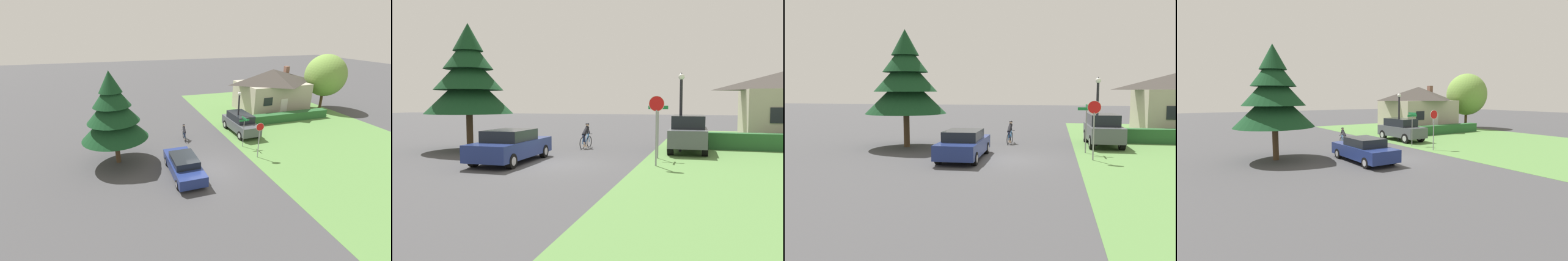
% 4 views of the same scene
% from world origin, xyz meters
% --- Properties ---
extents(ground_plane, '(140.00, 140.00, 0.00)m').
position_xyz_m(ground_plane, '(0.00, 0.00, 0.00)').
color(ground_plane, '#424244').
extents(grass_verge_right, '(16.00, 36.00, 0.01)m').
position_xyz_m(grass_verge_right, '(11.73, 4.00, 0.01)').
color(grass_verge_right, '#568442').
rests_on(grass_verge_right, ground).
extents(cottage_house, '(8.53, 6.05, 5.13)m').
position_xyz_m(cottage_house, '(12.51, 11.92, 2.56)').
color(cottage_house, '#B2A893').
rests_on(cottage_house, ground).
extents(hedge_row, '(10.45, 0.90, 0.92)m').
position_xyz_m(hedge_row, '(11.63, 7.59, 0.46)').
color(hedge_row, '#285B2D').
rests_on(hedge_row, ground).
extents(sedan_left_lane, '(1.98, 4.82, 1.42)m').
position_xyz_m(sedan_left_lane, '(-1.71, 0.01, 0.71)').
color(sedan_left_lane, navy).
rests_on(sedan_left_lane, ground).
extents(cyclist, '(0.44, 1.67, 1.44)m').
position_xyz_m(cyclist, '(-0.13, 5.83, 0.69)').
color(cyclist, black).
rests_on(cyclist, ground).
extents(parked_suv_right, '(2.02, 4.70, 1.91)m').
position_xyz_m(parked_suv_right, '(5.51, 5.94, 0.98)').
color(parked_suv_right, '#4C5156').
rests_on(parked_suv_right, ground).
extents(stop_sign, '(0.64, 0.07, 2.86)m').
position_xyz_m(stop_sign, '(4.47, 0.77, 1.97)').
color(stop_sign, gray).
rests_on(stop_sign, ground).
extents(street_lamp, '(0.32, 0.32, 4.15)m').
position_xyz_m(street_lamp, '(5.12, 5.74, 2.54)').
color(street_lamp, black).
rests_on(street_lamp, ground).
extents(street_name_sign, '(0.90, 0.90, 2.61)m').
position_xyz_m(street_name_sign, '(4.28, 2.93, 1.81)').
color(street_name_sign, gray).
rests_on(street_name_sign, ground).
extents(conifer_tall_near, '(4.71, 4.71, 6.86)m').
position_xyz_m(conifer_tall_near, '(-5.98, 3.22, 3.87)').
color(conifer_tall_near, '#4C3823').
rests_on(conifer_tall_near, ground).
extents(deciduous_tree_right, '(4.79, 4.79, 6.63)m').
position_xyz_m(deciduous_tree_right, '(19.02, 10.60, 4.11)').
color(deciduous_tree_right, '#4C3823').
rests_on(deciduous_tree_right, ground).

